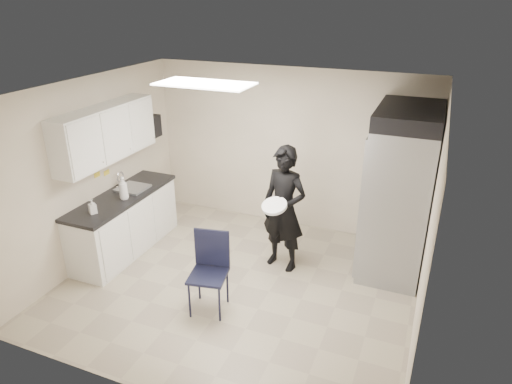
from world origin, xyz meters
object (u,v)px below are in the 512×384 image
at_px(lower_counter, 125,224).
at_px(man_tuxedo, 284,209).
at_px(commercial_fridge, 399,198).
at_px(folding_chair, 208,276).

height_order(lower_counter, man_tuxedo, man_tuxedo).
relative_size(lower_counter, commercial_fridge, 0.90).
xyz_separation_m(folding_chair, man_tuxedo, (0.51, 1.29, 0.40)).
bearing_deg(folding_chair, man_tuxedo, 57.79).
xyz_separation_m(lower_counter, man_tuxedo, (2.34, 0.48, 0.46)).
bearing_deg(lower_counter, folding_chair, -24.04).
bearing_deg(folding_chair, commercial_fridge, 33.42).
distance_m(commercial_fridge, man_tuxedo, 1.57).
bearing_deg(commercial_fridge, folding_chair, -135.86).
distance_m(lower_counter, folding_chair, 2.01).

